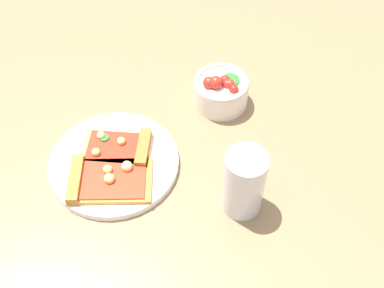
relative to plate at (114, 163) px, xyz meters
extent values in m
plane|color=#93704C|center=(0.03, 0.01, -0.01)|extent=(2.40, 2.40, 0.00)
cylinder|color=white|center=(0.00, 0.00, 0.00)|extent=(0.23, 0.23, 0.01)
cube|color=gold|center=(-0.03, -0.03, 0.01)|extent=(0.16, 0.17, 0.01)
cube|color=#B77A33|center=(-0.07, 0.01, 0.02)|extent=(0.08, 0.08, 0.02)
cube|color=red|center=(-0.03, -0.03, 0.02)|extent=(0.14, 0.15, 0.00)
sphere|color=#F2D87F|center=(0.00, -0.04, 0.02)|extent=(0.02, 0.02, 0.02)
sphere|color=#EAD172|center=(-0.04, -0.03, 0.02)|extent=(0.02, 0.02, 0.02)
sphere|color=#F2D87F|center=(-0.03, -0.02, 0.02)|extent=(0.02, 0.02, 0.02)
cube|color=#E5B256|center=(0.02, 0.01, 0.01)|extent=(0.14, 0.15, 0.01)
cube|color=#A36B2D|center=(0.05, -0.03, 0.02)|extent=(0.08, 0.06, 0.02)
cube|color=#B22D19|center=(0.02, 0.01, 0.02)|extent=(0.12, 0.13, 0.00)
sphere|color=#EAD172|center=(-0.01, 0.03, 0.02)|extent=(0.02, 0.02, 0.02)
cylinder|color=#2D722D|center=(0.02, 0.04, 0.02)|extent=(0.02, 0.02, 0.00)
sphere|color=#EAD172|center=(0.03, 0.01, 0.02)|extent=(0.02, 0.02, 0.02)
sphere|color=#F2D87F|center=(0.02, 0.05, 0.02)|extent=(0.02, 0.02, 0.02)
cylinder|color=white|center=(0.25, -0.04, 0.02)|extent=(0.11, 0.11, 0.05)
torus|color=white|center=(0.25, -0.04, 0.05)|extent=(0.11, 0.11, 0.01)
sphere|color=red|center=(0.23, -0.03, 0.06)|extent=(0.02, 0.02, 0.02)
sphere|color=red|center=(0.26, -0.04, 0.05)|extent=(0.02, 0.02, 0.02)
sphere|color=red|center=(0.25, -0.05, 0.05)|extent=(0.02, 0.02, 0.02)
sphere|color=red|center=(0.23, -0.04, 0.06)|extent=(0.03, 0.03, 0.03)
sphere|color=red|center=(0.25, -0.06, 0.05)|extent=(0.02, 0.02, 0.02)
sphere|color=red|center=(0.25, -0.07, 0.05)|extent=(0.02, 0.02, 0.02)
cylinder|color=#2D722D|center=(0.27, -0.05, 0.05)|extent=(0.03, 0.03, 0.01)
cylinder|color=silver|center=(0.09, -0.22, 0.06)|extent=(0.07, 0.07, 0.13)
cylinder|color=#592D0F|center=(0.09, -0.22, 0.04)|extent=(0.06, 0.06, 0.10)
camera|label=1|loc=(-0.29, -0.45, 0.69)|focal=44.88mm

